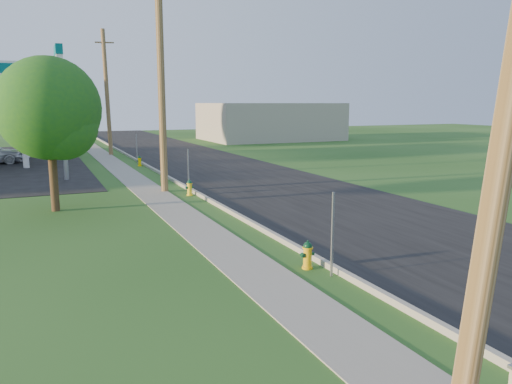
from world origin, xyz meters
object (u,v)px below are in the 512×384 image
Objects in this scene: utility_pole_mid at (161,81)px; price_pylon at (60,74)px; tree_verge at (52,113)px; hydrant_near at (308,255)px; tree_lot at (41,92)px; hydrant_far at (140,161)px; utility_pole_far at (107,92)px; hydrant_mid at (190,188)px.

utility_pole_mid reaches higher than price_pylon.
hydrant_near is at bearing -61.18° from tree_verge.
price_pylon is 18.86m from hydrant_near.
hydrant_near is (0.61, -12.09, -4.61)m from utility_pole_mid.
price_pylon is 1.21× the size of tree_verge.
tree_lot is 15.02m from hydrant_far.
price_pylon is at bearing -87.91° from tree_lot.
hydrant_far is (0.75, 9.87, -4.62)m from utility_pole_mid.
utility_pole_mid is 10.93m from hydrant_far.
tree_verge is (-4.65, -20.54, -1.15)m from utility_pole_far.
tree_lot is at bearing 98.32° from hydrant_near.
tree_lot reaches higher than hydrant_far.
price_pylon is (-3.90, -12.50, 0.63)m from utility_pole_far.
tree_verge reaches higher than hydrant_far.
price_pylon is 10.01× the size of hydrant_far.
utility_pole_mid is 13.86× the size of hydrant_mid.
price_pylon is at bearing 84.70° from tree_verge.
utility_pole_far is 1.67× the size of tree_verge.
price_pylon reaches higher than hydrant_mid.
hydrant_mid is 11.30m from hydrant_far.
hydrant_near is (5.26, -9.55, -3.31)m from tree_verge.
hydrant_near is (5.15, -35.26, -4.56)m from tree_lot.
tree_lot is at bearing 111.73° from hydrant_far.
hydrant_far is (5.40, 12.42, -3.32)m from tree_verge.
utility_pole_far reaches higher than price_pylon.
hydrant_far is at bearing 43.24° from price_pylon.
utility_pole_far is (0.00, 18.00, -0.15)m from utility_pole_mid.
utility_pole_far is 13.45× the size of hydrant_near.
utility_pole_far is 9.30m from hydrant_far.
hydrant_near is at bearing -88.84° from utility_pole_far.
tree_verge is 8.03× the size of hydrant_mid.
tree_verge is at bearing -95.30° from price_pylon.
utility_pole_far is at bearing 77.26° from tree_verge.
tree_lot is 11.12× the size of hydrant_far.
tree_verge is 25.74m from tree_lot.
tree_lot reaches higher than hydrant_mid.
hydrant_far is at bearing 90.06° from hydrant_mid.
hydrant_mid is at bearing -87.75° from utility_pole_far.
utility_pole_far reaches higher than tree_verge.
utility_pole_far is at bearing 91.16° from hydrant_near.
hydrant_near is 1.03× the size of hydrant_far.
hydrant_mid is (0.76, -19.43, -4.46)m from utility_pole_far.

